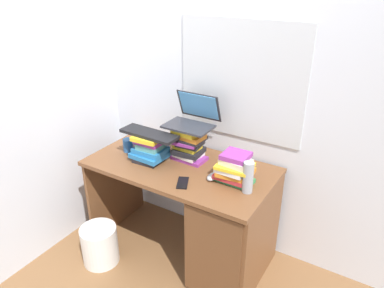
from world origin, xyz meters
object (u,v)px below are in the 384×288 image
book_stack_side (234,169)px  water_bottle (248,177)px  mug (128,145)px  computer_mouse (213,177)px  wastebasket (100,245)px  laptop (193,118)px  book_stack_keyboard_riser (150,149)px  keyboard (149,134)px  cell_phone (183,183)px  book_stack_tall (189,144)px  desk (219,222)px

book_stack_side → water_bottle: 0.13m
book_stack_side → mug: 0.86m
computer_mouse → wastebasket: size_ratio=0.36×
book_stack_side → laptop: 0.49m
laptop → book_stack_side: bearing=-22.7°
book_stack_side → computer_mouse: 0.16m
wastebasket → book_stack_keyboard_riser: bearing=59.0°
book_stack_side → keyboard: 0.64m
keyboard → book_stack_side: bearing=5.9°
mug → laptop: bearing=22.3°
keyboard → wastebasket: size_ratio=1.44×
book_stack_side → cell_phone: book_stack_side is taller
book_stack_tall → laptop: bearing=92.9°
water_bottle → laptop: bearing=156.3°
book_stack_tall → desk: bearing=-22.3°
desk → book_stack_side: bearing=11.6°
book_stack_side → wastebasket: book_stack_side is taller
desk → book_stack_side: (0.09, 0.02, 0.43)m
cell_phone → book_stack_tall: bearing=89.1°
laptop → water_bottle: bearing=-23.7°
water_bottle → book_stack_side: bearing=153.0°
keyboard → water_bottle: size_ratio=2.10×
keyboard → cell_phone: size_ratio=3.09×
keyboard → computer_mouse: (0.49, 0.01, -0.19)m
water_bottle → cell_phone: water_bottle is taller
desk → wastebasket: (-0.76, -0.39, -0.26)m
book_stack_side → cell_phone: bearing=-145.2°
book_stack_keyboard_riser → water_bottle: 0.75m
desk → mug: bearing=179.5°
book_stack_keyboard_riser → laptop: laptop is taller
book_stack_side → book_stack_tall: bearing=164.4°
book_stack_tall → book_stack_side: (0.41, -0.11, -0.03)m
book_stack_keyboard_riser → book_stack_side: bearing=4.1°
book_stack_side → keyboard: keyboard is taller
book_stack_keyboard_riser → keyboard: size_ratio=0.57×
desk → mug: size_ratio=11.29×
computer_mouse → mug: bearing=177.8°
keyboard → book_stack_keyboard_riser: bearing=153.3°
mug → desk: bearing=-0.5°
book_stack_tall → book_stack_side: book_stack_tall is taller
laptop → mug: size_ratio=2.84×
desk → book_stack_tall: book_stack_tall is taller
book_stack_keyboard_riser → cell_phone: book_stack_keyboard_riser is taller
desk → keyboard: (-0.54, -0.03, 0.54)m
mug → wastebasket: (0.01, -0.40, -0.64)m
book_stack_tall → laptop: (-0.00, 0.06, 0.18)m
book_stack_tall → cell_phone: bearing=-64.9°
book_stack_tall → wastebasket: book_stack_tall is taller
book_stack_keyboard_riser → water_bottle: size_ratio=1.21×
water_bottle → desk: bearing=168.5°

